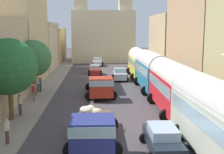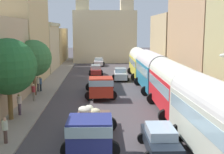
{
  "view_description": "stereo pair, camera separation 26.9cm",
  "coord_description": "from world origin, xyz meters",
  "px_view_note": "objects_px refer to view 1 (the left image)",
  "views": [
    {
      "loc": [
        -1.65,
        -7.63,
        6.72
      ],
      "look_at": [
        0.0,
        21.71,
        1.97
      ],
      "focal_mm": 47.03,
      "sensor_mm": 36.0,
      "label": 1
    },
    {
      "loc": [
        -1.38,
        -7.65,
        6.72
      ],
      "look_at": [
        0.0,
        21.71,
        1.97
      ],
      "focal_mm": 47.03,
      "sensor_mm": 36.0,
      "label": 2
    }
  ],
  "objects_px": {
    "pedestrian_0": "(7,130)",
    "pedestrian_2": "(38,83)",
    "pedestrian_1": "(34,92)",
    "car_2": "(163,139)",
    "cargo_truck_1": "(101,86)",
    "parked_bus_2": "(152,69)",
    "parked_bus_1": "(173,84)",
    "pedestrian_3": "(20,104)",
    "parked_bus_0": "(218,116)",
    "cargo_truck_0": "(93,129)",
    "car_1": "(98,62)",
    "parked_bus_3": "(140,62)",
    "car_0": "(95,70)",
    "pedestrian_4": "(40,83)",
    "car_3": "(120,74)"
  },
  "relations": [
    {
      "from": "pedestrian_3",
      "to": "car_2",
      "type": "bearing_deg",
      "value": -36.9
    },
    {
      "from": "pedestrian_1",
      "to": "pedestrian_2",
      "type": "relative_size",
      "value": 0.99
    },
    {
      "from": "parked_bus_1",
      "to": "cargo_truck_0",
      "type": "bearing_deg",
      "value": -131.95
    },
    {
      "from": "pedestrian_1",
      "to": "parked_bus_3",
      "type": "bearing_deg",
      "value": 49.76
    },
    {
      "from": "cargo_truck_1",
      "to": "car_0",
      "type": "relative_size",
      "value": 1.78
    },
    {
      "from": "parked_bus_0",
      "to": "car_1",
      "type": "relative_size",
      "value": 2.29
    },
    {
      "from": "car_3",
      "to": "pedestrian_0",
      "type": "distance_m",
      "value": 23.71
    },
    {
      "from": "parked_bus_2",
      "to": "car_1",
      "type": "distance_m",
      "value": 23.56
    },
    {
      "from": "parked_bus_1",
      "to": "cargo_truck_0",
      "type": "height_order",
      "value": "parked_bus_1"
    },
    {
      "from": "parked_bus_0",
      "to": "cargo_truck_1",
      "type": "height_order",
      "value": "parked_bus_0"
    },
    {
      "from": "cargo_truck_1",
      "to": "parked_bus_2",
      "type": "bearing_deg",
      "value": 29.15
    },
    {
      "from": "parked_bus_2",
      "to": "pedestrian_2",
      "type": "distance_m",
      "value": 12.59
    },
    {
      "from": "car_2",
      "to": "pedestrian_1",
      "type": "relative_size",
      "value": 2.42
    },
    {
      "from": "cargo_truck_1",
      "to": "pedestrian_3",
      "type": "xyz_separation_m",
      "value": [
        -6.36,
        -6.46,
        -0.12
      ]
    },
    {
      "from": "pedestrian_1",
      "to": "pedestrian_2",
      "type": "height_order",
      "value": "pedestrian_2"
    },
    {
      "from": "parked_bus_1",
      "to": "pedestrian_3",
      "type": "xyz_separation_m",
      "value": [
        -12.14,
        -0.69,
        -1.28
      ]
    },
    {
      "from": "parked_bus_3",
      "to": "pedestrian_2",
      "type": "xyz_separation_m",
      "value": [
        -12.49,
        -9.77,
        -1.22
      ]
    },
    {
      "from": "car_0",
      "to": "pedestrian_4",
      "type": "distance_m",
      "value": 13.55
    },
    {
      "from": "parked_bus_2",
      "to": "car_2",
      "type": "xyz_separation_m",
      "value": [
        -2.59,
        -16.86,
        -1.63
      ]
    },
    {
      "from": "pedestrian_1",
      "to": "pedestrian_3",
      "type": "xyz_separation_m",
      "value": [
        -0.13,
        -4.5,
        0.03
      ]
    },
    {
      "from": "pedestrian_2",
      "to": "pedestrian_4",
      "type": "relative_size",
      "value": 1.02
    },
    {
      "from": "car_1",
      "to": "parked_bus_1",
      "type": "bearing_deg",
      "value": -79.48
    },
    {
      "from": "parked_bus_0",
      "to": "pedestrian_3",
      "type": "relative_size",
      "value": 4.98
    },
    {
      "from": "cargo_truck_0",
      "to": "pedestrian_1",
      "type": "relative_size",
      "value": 4.06
    },
    {
      "from": "pedestrian_2",
      "to": "pedestrian_4",
      "type": "height_order",
      "value": "pedestrian_2"
    },
    {
      "from": "pedestrian_2",
      "to": "car_3",
      "type": "bearing_deg",
      "value": 38.11
    },
    {
      "from": "parked_bus_2",
      "to": "car_0",
      "type": "relative_size",
      "value": 2.27
    },
    {
      "from": "parked_bus_1",
      "to": "pedestrian_3",
      "type": "bearing_deg",
      "value": -176.76
    },
    {
      "from": "cargo_truck_0",
      "to": "car_0",
      "type": "bearing_deg",
      "value": 89.85
    },
    {
      "from": "parked_bus_0",
      "to": "pedestrian_1",
      "type": "height_order",
      "value": "parked_bus_0"
    },
    {
      "from": "cargo_truck_0",
      "to": "cargo_truck_1",
      "type": "relative_size",
      "value": 0.99
    },
    {
      "from": "cargo_truck_0",
      "to": "pedestrian_0",
      "type": "bearing_deg",
      "value": 172.74
    },
    {
      "from": "parked_bus_1",
      "to": "car_0",
      "type": "height_order",
      "value": "parked_bus_1"
    },
    {
      "from": "parked_bus_0",
      "to": "pedestrian_0",
      "type": "bearing_deg",
      "value": 167.68
    },
    {
      "from": "pedestrian_0",
      "to": "pedestrian_2",
      "type": "relative_size",
      "value": 0.95
    },
    {
      "from": "parked_bus_2",
      "to": "pedestrian_4",
      "type": "distance_m",
      "value": 12.33
    },
    {
      "from": "parked_bus_0",
      "to": "cargo_truck_0",
      "type": "distance_m",
      "value": 6.78
    },
    {
      "from": "pedestrian_3",
      "to": "pedestrian_4",
      "type": "height_order",
      "value": "pedestrian_3"
    },
    {
      "from": "car_1",
      "to": "pedestrian_1",
      "type": "bearing_deg",
      "value": -102.33
    },
    {
      "from": "parked_bus_2",
      "to": "cargo_truck_0",
      "type": "relative_size",
      "value": 1.29
    },
    {
      "from": "parked_bus_1",
      "to": "parked_bus_3",
      "type": "distance_m",
      "value": 18.0
    },
    {
      "from": "parked_bus_3",
      "to": "cargo_truck_0",
      "type": "xyz_separation_m",
      "value": [
        -6.42,
        -25.14,
        -1.07
      ]
    },
    {
      "from": "car_2",
      "to": "parked_bus_3",
      "type": "bearing_deg",
      "value": 84.29
    },
    {
      "from": "parked_bus_2",
      "to": "car_2",
      "type": "relative_size",
      "value": 2.17
    },
    {
      "from": "parked_bus_2",
      "to": "car_2",
      "type": "distance_m",
      "value": 17.13
    },
    {
      "from": "parked_bus_0",
      "to": "cargo_truck_0",
      "type": "xyz_separation_m",
      "value": [
        -6.42,
        1.86,
        -1.17
      ]
    },
    {
      "from": "car_2",
      "to": "pedestrian_0",
      "type": "relative_size",
      "value": 2.51
    },
    {
      "from": "cargo_truck_0",
      "to": "car_2",
      "type": "height_order",
      "value": "cargo_truck_0"
    },
    {
      "from": "pedestrian_3",
      "to": "parked_bus_2",
      "type": "bearing_deg",
      "value": 38.59
    },
    {
      "from": "parked_bus_0",
      "to": "parked_bus_1",
      "type": "xyz_separation_m",
      "value": [
        0.0,
        9.0,
        -0.02
      ]
    }
  ]
}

